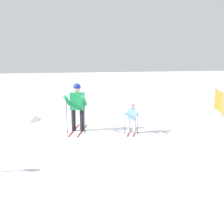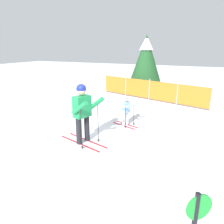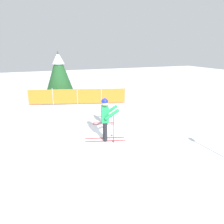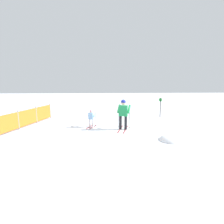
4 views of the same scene
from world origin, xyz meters
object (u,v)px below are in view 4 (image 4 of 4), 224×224
at_px(skier_child, 91,117).
at_px(safety_fence, 18,120).
at_px(skier_adult, 123,112).
at_px(trail_marker, 160,105).

relative_size(skier_child, safety_fence, 0.18).
relative_size(skier_adult, trail_marker, 1.17).
xyz_separation_m(safety_fence, trail_marker, (3.19, -9.73, 0.37)).
bearing_deg(trail_marker, safety_fence, 108.15).
bearing_deg(skier_child, skier_adult, -87.18).
height_order(skier_child, trail_marker, trail_marker).
relative_size(skier_adult, skier_child, 1.61).
xyz_separation_m(skier_child, safety_fence, (-0.36, 4.37, -0.08)).
bearing_deg(skier_adult, trail_marker, -28.58).
distance_m(safety_fence, trail_marker, 10.24).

